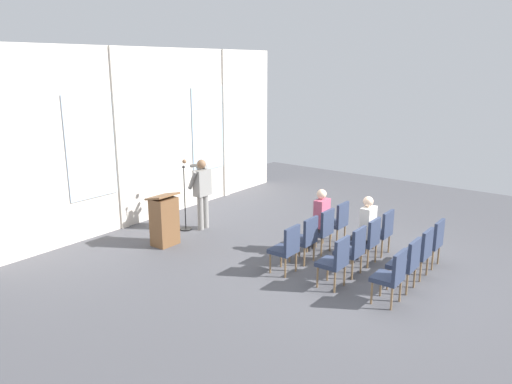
# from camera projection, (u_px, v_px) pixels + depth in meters

# --- Properties ---
(ground_plane) EXTENTS (15.42, 15.42, 0.00)m
(ground_plane) POSITION_uv_depth(u_px,v_px,m) (372.00, 273.00, 9.31)
(ground_plane) COLOR #4C4C51
(rear_partition) EXTENTS (9.40, 0.14, 4.21)m
(rear_partition) POSITION_uv_depth(u_px,v_px,m) (155.00, 135.00, 12.26)
(rear_partition) COLOR silver
(rear_partition) RESTS_ON ground
(speaker) EXTENTS (0.50, 0.69, 1.68)m
(speaker) POSITION_uv_depth(u_px,v_px,m) (202.00, 189.00, 11.56)
(speaker) COLOR gray
(speaker) RESTS_ON ground
(mic_stand) EXTENTS (0.28, 0.28, 1.55)m
(mic_stand) POSITION_uv_depth(u_px,v_px,m) (185.00, 216.00, 11.65)
(mic_stand) COLOR black
(mic_stand) RESTS_ON ground
(lectern) EXTENTS (0.60, 0.48, 1.16)m
(lectern) POSITION_uv_depth(u_px,v_px,m) (164.00, 220.00, 10.63)
(lectern) COLOR brown
(lectern) RESTS_ON ground
(chair_r0_c0) EXTENTS (0.46, 0.44, 0.94)m
(chair_r0_c0) POSITION_uv_depth(u_px,v_px,m) (287.00, 247.00, 9.16)
(chair_r0_c0) COLOR olive
(chair_r0_c0) RESTS_ON ground
(chair_r0_c1) EXTENTS (0.46, 0.44, 0.94)m
(chair_r0_c1) POSITION_uv_depth(u_px,v_px,m) (306.00, 237.00, 9.67)
(chair_r0_c1) COLOR olive
(chair_r0_c1) RESTS_ON ground
(chair_r0_c2) EXTENTS (0.46, 0.44, 0.94)m
(chair_r0_c2) POSITION_uv_depth(u_px,v_px,m) (322.00, 228.00, 10.18)
(chair_r0_c2) COLOR olive
(chair_r0_c2) RESTS_ON ground
(audience_r0_c2) EXTENTS (0.36, 0.39, 1.35)m
(audience_r0_c2) POSITION_uv_depth(u_px,v_px,m) (319.00, 217.00, 10.17)
(audience_r0_c2) COLOR #2D2D33
(audience_r0_c2) RESTS_ON ground
(chair_r0_c3) EXTENTS (0.46, 0.44, 0.94)m
(chair_r0_c3) POSITION_uv_depth(u_px,v_px,m) (338.00, 220.00, 10.69)
(chair_r0_c3) COLOR olive
(chair_r0_c3) RESTS_ON ground
(chair_r1_c0) EXTENTS (0.46, 0.44, 0.94)m
(chair_r1_c0) POSITION_uv_depth(u_px,v_px,m) (336.00, 259.00, 8.56)
(chair_r1_c0) COLOR olive
(chair_r1_c0) RESTS_ON ground
(chair_r1_c1) EXTENTS (0.46, 0.44, 0.94)m
(chair_r1_c1) POSITION_uv_depth(u_px,v_px,m) (353.00, 248.00, 9.07)
(chair_r1_c1) COLOR olive
(chair_r1_c1) RESTS_ON ground
(chair_r1_c2) EXTENTS (0.46, 0.44, 0.94)m
(chair_r1_c2) POSITION_uv_depth(u_px,v_px,m) (368.00, 238.00, 9.58)
(chair_r1_c2) COLOR olive
(chair_r1_c2) RESTS_ON ground
(audience_r1_c2) EXTENTS (0.36, 0.39, 1.37)m
(audience_r1_c2) POSITION_uv_depth(u_px,v_px,m) (365.00, 227.00, 9.57)
(audience_r1_c2) COLOR #2D2D33
(audience_r1_c2) RESTS_ON ground
(chair_r1_c3) EXTENTS (0.46, 0.44, 0.94)m
(chair_r1_c3) POSITION_uv_depth(u_px,v_px,m) (382.00, 230.00, 10.09)
(chair_r1_c3) COLOR olive
(chair_r1_c3) RESTS_ON ground
(chair_r2_c0) EXTENTS (0.46, 0.44, 0.94)m
(chair_r2_c0) POSITION_uv_depth(u_px,v_px,m) (392.00, 274.00, 7.97)
(chair_r2_c0) COLOR olive
(chair_r2_c0) RESTS_ON ground
(chair_r2_c1) EXTENTS (0.46, 0.44, 0.94)m
(chair_r2_c1) POSITION_uv_depth(u_px,v_px,m) (407.00, 261.00, 8.48)
(chair_r2_c1) COLOR olive
(chair_r2_c1) RESTS_ON ground
(chair_r2_c2) EXTENTS (0.46, 0.44, 0.94)m
(chair_r2_c2) POSITION_uv_depth(u_px,v_px,m) (420.00, 250.00, 8.99)
(chair_r2_c2) COLOR olive
(chair_r2_c2) RESTS_ON ground
(chair_r2_c3) EXTENTS (0.46, 0.44, 0.94)m
(chair_r2_c3) POSITION_uv_depth(u_px,v_px,m) (432.00, 240.00, 9.50)
(chair_r2_c3) COLOR olive
(chair_r2_c3) RESTS_ON ground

